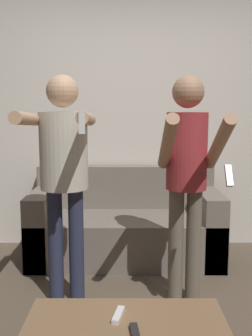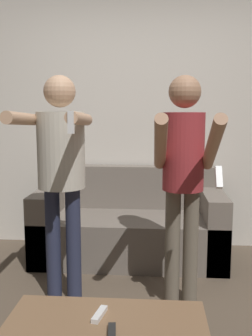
{
  "view_description": "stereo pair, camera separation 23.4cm",
  "coord_description": "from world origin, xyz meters",
  "px_view_note": "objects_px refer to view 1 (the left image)",
  "views": [
    {
      "loc": [
        -0.12,
        -2.32,
        1.42
      ],
      "look_at": [
        -0.13,
        0.86,
        0.94
      ],
      "focal_mm": 42.0,
      "sensor_mm": 36.0,
      "label": 1
    },
    {
      "loc": [
        0.11,
        -2.31,
        1.42
      ],
      "look_at": [
        -0.13,
        0.86,
        0.94
      ],
      "focal_mm": 42.0,
      "sensor_mm": 36.0,
      "label": 2
    }
  ],
  "objects_px": {
    "couch": "(126,227)",
    "remote_far": "(119,315)",
    "coffee_table": "(127,330)",
    "person_standing_right": "(188,166)",
    "person_standing_left": "(64,162)",
    "remote_near": "(136,333)"
  },
  "relations": [
    {
      "from": "remote_far",
      "to": "couch",
      "type": "bearing_deg",
      "value": 88.94
    },
    {
      "from": "person_standing_left",
      "to": "remote_near",
      "type": "bearing_deg",
      "value": -65.68
    },
    {
      "from": "person_standing_left",
      "to": "remote_near",
      "type": "height_order",
      "value": "person_standing_left"
    },
    {
      "from": "couch",
      "to": "coffee_table",
      "type": "distance_m",
      "value": 1.84
    },
    {
      "from": "person_standing_left",
      "to": "couch",
      "type": "bearing_deg",
      "value": 63.98
    },
    {
      "from": "person_standing_left",
      "to": "coffee_table",
      "type": "bearing_deg",
      "value": -65.18
    },
    {
      "from": "couch",
      "to": "remote_far",
      "type": "xyz_separation_m",
      "value": [
        -0.03,
        -1.8,
        0.1
      ]
    },
    {
      "from": "remote_far",
      "to": "person_standing_right",
      "type": "bearing_deg",
      "value": 62.4
    },
    {
      "from": "coffee_table",
      "to": "remote_far",
      "type": "distance_m",
      "value": 0.08
    },
    {
      "from": "person_standing_left",
      "to": "coffee_table",
      "type": "xyz_separation_m",
      "value": [
        0.44,
        -0.95,
        -0.71
      ]
    },
    {
      "from": "person_standing_left",
      "to": "remote_near",
      "type": "relative_size",
      "value": 10.82
    },
    {
      "from": "couch",
      "to": "remote_far",
      "type": "relative_size",
      "value": 11.43
    },
    {
      "from": "coffee_table",
      "to": "couch",
      "type": "bearing_deg",
      "value": 90.15
    },
    {
      "from": "coffee_table",
      "to": "person_standing_right",
      "type": "bearing_deg",
      "value": 65.47
    },
    {
      "from": "person_standing_right",
      "to": "remote_far",
      "type": "distance_m",
      "value": 1.19
    },
    {
      "from": "couch",
      "to": "remote_far",
      "type": "height_order",
      "value": "couch"
    },
    {
      "from": "person_standing_right",
      "to": "coffee_table",
      "type": "distance_m",
      "value": 1.24
    },
    {
      "from": "person_standing_right",
      "to": "remote_near",
      "type": "bearing_deg",
      "value": -110.07
    },
    {
      "from": "person_standing_right",
      "to": "remote_near",
      "type": "distance_m",
      "value": 1.29
    },
    {
      "from": "person_standing_left",
      "to": "remote_near",
      "type": "xyz_separation_m",
      "value": [
        0.48,
        -1.07,
        -0.65
      ]
    },
    {
      "from": "person_standing_left",
      "to": "remote_far",
      "type": "bearing_deg",
      "value": -66.04
    },
    {
      "from": "person_standing_left",
      "to": "coffee_table",
      "type": "height_order",
      "value": "person_standing_left"
    }
  ]
}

